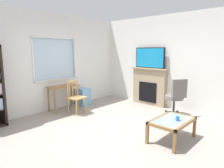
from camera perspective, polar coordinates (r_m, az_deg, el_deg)
The scene contains 11 objects.
ground at distance 4.46m, azimuth 0.93°, elevation -13.25°, with size 5.85×5.91×0.02m, color #9E9389.
wall_back_with_window at distance 6.03m, azimuth -16.89°, elevation 5.83°, with size 4.85×0.15×2.76m.
wall_right at distance 6.20m, azimuth 16.50°, elevation 6.04°, with size 0.12×5.11×2.76m, color silver.
desk_under_window at distance 5.90m, azimuth -13.74°, elevation -1.71°, with size 0.88×0.43×0.72m.
wooden_chair at distance 5.55m, azimuth -10.28°, elevation -3.66°, with size 0.45×0.44×0.90m.
plastic_drawer_unit at distance 6.45m, azimuth -8.31°, elevation -3.56°, with size 0.35×0.40×0.53m, color #72ADDB.
fireplace at distance 6.46m, azimuth 10.58°, elevation -0.63°, with size 0.26×1.24×1.18m.
tv at distance 6.35m, azimuth 10.75°, elevation 7.38°, with size 0.06×1.01×0.63m.
office_chair at distance 5.50m, azimuth 17.85°, elevation -3.11°, with size 0.62×0.62×1.00m.
coffee_table at distance 4.06m, azimuth 16.81°, elevation -10.53°, with size 0.94×0.59×0.42m.
sippy_cup at distance 4.00m, azimuth 18.21°, elevation -9.30°, with size 0.07×0.07×0.09m, color #337FD6.
Camera 1 is at (-3.07, -2.73, 1.73)m, focal length 31.97 mm.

